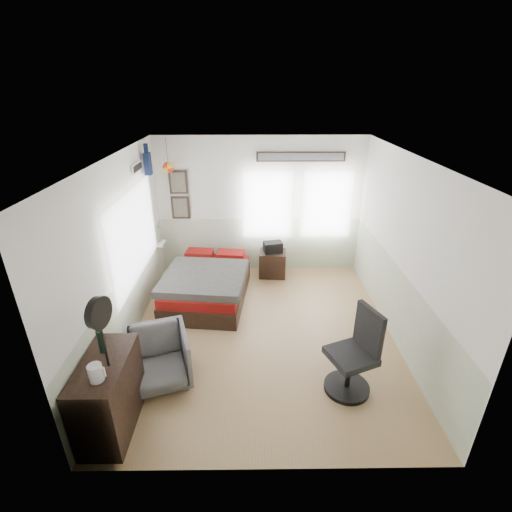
# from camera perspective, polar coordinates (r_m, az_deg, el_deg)

# --- Properties ---
(ground_plane) EXTENTS (4.00, 4.50, 0.01)m
(ground_plane) POSITION_cam_1_polar(r_m,az_deg,el_deg) (5.92, 1.03, -11.83)
(ground_plane) COLOR #9E8051
(room_shell) EXTENTS (4.02, 4.52, 2.71)m
(room_shell) POSITION_cam_1_polar(r_m,az_deg,el_deg) (5.29, 0.27, 3.55)
(room_shell) COLOR white
(room_shell) RESTS_ON ground_plane
(wall_decor) EXTENTS (3.55, 1.32, 1.44)m
(wall_decor) POSITION_cam_1_polar(r_m,az_deg,el_deg) (6.91, -8.71, 12.67)
(wall_decor) COLOR #3A281E
(wall_decor) RESTS_ON room_shell
(bed) EXTENTS (1.51, 2.01, 0.60)m
(bed) POSITION_cam_1_polar(r_m,az_deg,el_deg) (6.68, -7.47, -4.37)
(bed) COLOR black
(bed) RESTS_ON ground_plane
(dresser) EXTENTS (0.48, 1.00, 0.90)m
(dresser) POSITION_cam_1_polar(r_m,az_deg,el_deg) (4.64, -21.66, -19.19)
(dresser) COLOR black
(dresser) RESTS_ON ground_plane
(armchair) EXTENTS (0.97, 0.98, 0.72)m
(armchair) POSITION_cam_1_polar(r_m,az_deg,el_deg) (5.07, -14.85, -14.95)
(armchair) COLOR slate
(armchair) RESTS_ON ground_plane
(nightstand) EXTENTS (0.55, 0.45, 0.52)m
(nightstand) POSITION_cam_1_polar(r_m,az_deg,el_deg) (7.45, 2.55, -1.18)
(nightstand) COLOR black
(nightstand) RESTS_ON ground_plane
(task_chair) EXTENTS (0.66, 0.66, 1.15)m
(task_chair) POSITION_cam_1_polar(r_m,az_deg,el_deg) (4.90, 14.92, -15.01)
(task_chair) COLOR black
(task_chair) RESTS_ON ground_plane
(kettle) EXTENTS (0.16, 0.14, 0.19)m
(kettle) POSITION_cam_1_polar(r_m,az_deg,el_deg) (4.09, -23.43, -16.18)
(kettle) COLOR silver
(kettle) RESTS_ON dresser
(bottle) EXTENTS (0.07, 0.07, 0.27)m
(bottle) POSITION_cam_1_polar(r_m,az_deg,el_deg) (4.41, -22.76, -12.03)
(bottle) COLOR black
(bottle) RESTS_ON dresser
(stand_fan) EXTENTS (0.16, 0.33, 0.82)m
(stand_fan) POSITION_cam_1_polar(r_m,az_deg,el_deg) (3.91, -23.03, -8.20)
(stand_fan) COLOR black
(stand_fan) RESTS_ON dresser
(black_bag) EXTENTS (0.39, 0.30, 0.21)m
(black_bag) POSITION_cam_1_polar(r_m,az_deg,el_deg) (7.29, 2.61, 1.38)
(black_bag) COLOR black
(black_bag) RESTS_ON nightstand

